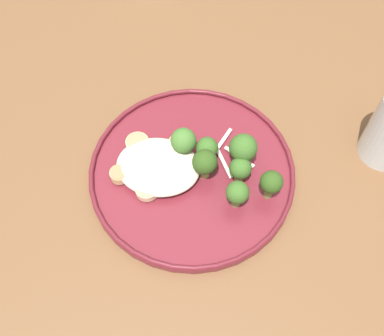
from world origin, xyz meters
name	(u,v)px	position (x,y,z in m)	size (l,w,h in m)	color
ground	(182,292)	(0.00, 0.00, 0.00)	(6.00, 6.00, 0.00)	#665B51
wooden_dining_table	(174,182)	(0.00, 0.00, 0.66)	(1.40, 1.00, 0.74)	brown
dinner_plate	(192,172)	(0.03, -0.03, 0.75)	(0.29, 0.29, 0.02)	maroon
noodle_bed	(158,167)	(-0.01, -0.03, 0.76)	(0.12, 0.09, 0.03)	beige
seared_scallop_rear_pale	(154,156)	(-0.02, -0.02, 0.76)	(0.03, 0.03, 0.02)	#DBB77A
seared_scallop_front_small	(147,189)	(-0.02, -0.07, 0.76)	(0.03, 0.03, 0.01)	beige
seared_scallop_on_noodles	(138,141)	(-0.05, 0.00, 0.76)	(0.03, 0.03, 0.02)	#E5C689
seared_scallop_left_edge	(119,174)	(-0.06, -0.05, 0.76)	(0.03, 0.03, 0.02)	#DBB77A
seared_scallop_tiny_bay	(156,170)	(-0.01, -0.04, 0.76)	(0.03, 0.03, 0.01)	beige
seared_scallop_right_edge	(133,156)	(-0.05, -0.02, 0.76)	(0.02, 0.02, 0.01)	#DBB77A
seared_scallop_tilted_round	(179,144)	(0.01, 0.01, 0.76)	(0.03, 0.03, 0.01)	#DBB77A
broccoli_floret_right_tilted	(240,169)	(0.10, -0.02, 0.78)	(0.03, 0.03, 0.04)	#89A356
broccoli_floret_near_rim	(205,163)	(0.05, -0.03, 0.78)	(0.03, 0.03, 0.05)	#89A356
broccoli_floret_split_head	(208,146)	(0.05, 0.00, 0.78)	(0.03, 0.03, 0.04)	#89A356
broccoli_floret_center_pile	(237,193)	(0.10, -0.06, 0.78)	(0.03, 0.03, 0.05)	#7A994C
broccoli_floret_rear_charred	(243,147)	(0.10, 0.00, 0.79)	(0.04, 0.04, 0.06)	#7A994C
broccoli_floret_front_edge	(271,183)	(0.14, -0.04, 0.79)	(0.03, 0.03, 0.05)	#7A994C
broccoli_floret_beside_noodles	(183,142)	(0.02, 0.00, 0.78)	(0.04, 0.04, 0.06)	#89A356
onion_sliver_long_sliver	(224,163)	(0.08, -0.01, 0.75)	(0.05, 0.01, 0.00)	silver
onion_sliver_short_strip	(223,140)	(0.07, 0.03, 0.75)	(0.04, 0.01, 0.00)	silver
onion_sliver_curled_piece	(239,157)	(0.10, 0.01, 0.75)	(0.05, 0.01, 0.00)	silver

